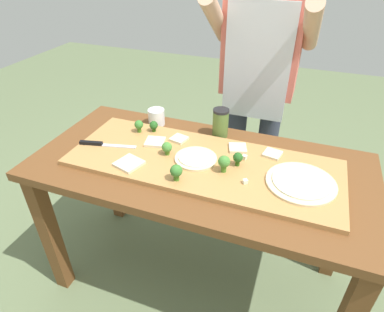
% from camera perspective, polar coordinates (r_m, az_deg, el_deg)
% --- Properties ---
extents(ground_plane, '(8.00, 8.00, 0.00)m').
position_cam_1_polar(ground_plane, '(2.01, 1.06, -20.22)').
color(ground_plane, '#60704C').
extents(prep_table, '(1.50, 0.72, 0.80)m').
position_cam_1_polar(prep_table, '(1.52, 1.33, -5.04)').
color(prep_table, brown).
rests_on(prep_table, ground).
extents(cutting_board, '(1.19, 0.44, 0.02)m').
position_cam_1_polar(cutting_board, '(1.43, 1.81, -1.21)').
color(cutting_board, '#B27F47').
rests_on(cutting_board, prep_table).
extents(chefs_knife, '(0.27, 0.08, 0.02)m').
position_cam_1_polar(chefs_knife, '(1.59, -15.87, 2.05)').
color(chefs_knife, '#B7BABF').
rests_on(chefs_knife, cutting_board).
extents(pizza_whole_white_garlic, '(0.19, 0.19, 0.02)m').
position_cam_1_polar(pizza_whole_white_garlic, '(1.42, 0.67, -0.37)').
color(pizza_whole_white_garlic, beige).
rests_on(pizza_whole_white_garlic, cutting_board).
extents(pizza_whole_cheese_artichoke, '(0.28, 0.28, 0.02)m').
position_cam_1_polar(pizza_whole_cheese_artichoke, '(1.36, 18.57, -4.41)').
color(pizza_whole_cheese_artichoke, beige).
rests_on(pizza_whole_cheese_artichoke, cutting_board).
extents(pizza_slice_near_right, '(0.10, 0.10, 0.01)m').
position_cam_1_polar(pizza_slice_near_right, '(1.55, -6.51, 2.49)').
color(pizza_slice_near_right, beige).
rests_on(pizza_slice_near_right, cutting_board).
extents(pizza_slice_center, '(0.10, 0.10, 0.01)m').
position_cam_1_polar(pizza_slice_center, '(1.51, 8.02, 1.42)').
color(pizza_slice_center, beige).
rests_on(pizza_slice_center, cutting_board).
extents(pizza_slice_far_right, '(0.13, 0.13, 0.01)m').
position_cam_1_polar(pizza_slice_far_right, '(1.42, -11.00, -1.29)').
color(pizza_slice_far_right, beige).
rests_on(pizza_slice_far_right, cutting_board).
extents(pizza_slice_near_left, '(0.09, 0.09, 0.01)m').
position_cam_1_polar(pizza_slice_near_left, '(1.57, -2.30, 3.02)').
color(pizza_slice_near_left, beige).
rests_on(pizza_slice_near_left, cutting_board).
extents(pizza_slice_far_left, '(0.09, 0.09, 0.01)m').
position_cam_1_polar(pizza_slice_far_left, '(1.50, 13.93, 0.36)').
color(pizza_slice_far_left, beige).
rests_on(pizza_slice_far_left, cutting_board).
extents(broccoli_floret_front_mid, '(0.05, 0.05, 0.07)m').
position_cam_1_polar(broccoli_floret_front_mid, '(1.29, -2.78, -2.70)').
color(broccoli_floret_front_mid, '#3F7220').
rests_on(broccoli_floret_front_mid, cutting_board).
extents(broccoli_floret_front_right, '(0.05, 0.05, 0.08)m').
position_cam_1_polar(broccoli_floret_front_right, '(1.34, 5.64, -1.10)').
color(broccoli_floret_front_right, '#487A23').
rests_on(broccoli_floret_front_right, cutting_board).
extents(broccoli_floret_back_mid, '(0.05, 0.05, 0.06)m').
position_cam_1_polar(broccoli_floret_back_mid, '(1.45, -4.41, 1.49)').
color(broccoli_floret_back_mid, '#487A23').
rests_on(broccoli_floret_back_mid, cutting_board).
extents(broccoli_floret_back_left, '(0.04, 0.04, 0.06)m').
position_cam_1_polar(broccoli_floret_back_left, '(1.38, 8.05, -0.35)').
color(broccoli_floret_back_left, '#2C5915').
rests_on(broccoli_floret_back_left, cutting_board).
extents(broccoli_floret_front_left, '(0.04, 0.04, 0.06)m').
position_cam_1_polar(broccoli_floret_front_left, '(1.64, -9.30, 5.37)').
color(broccoli_floret_front_left, '#3F7220').
rests_on(broccoli_floret_front_left, cutting_board).
extents(broccoli_floret_center_left, '(0.04, 0.04, 0.06)m').
position_cam_1_polar(broccoli_floret_center_left, '(1.64, -6.73, 5.32)').
color(broccoli_floret_center_left, '#2C5915').
rests_on(broccoli_floret_center_left, cutting_board).
extents(cheese_crumble_a, '(0.02, 0.02, 0.02)m').
position_cam_1_polar(cheese_crumble_a, '(1.31, 9.31, -4.42)').
color(cheese_crumble_a, white).
rests_on(cheese_crumble_a, cutting_board).
extents(cheese_crumble_b, '(0.03, 0.03, 0.02)m').
position_cam_1_polar(cheese_crumble_b, '(1.71, -9.31, 5.48)').
color(cheese_crumble_b, silver).
rests_on(cheese_crumble_b, cutting_board).
extents(cheese_crumble_c, '(0.02, 0.02, 0.02)m').
position_cam_1_polar(cheese_crumble_c, '(1.44, 9.17, -0.20)').
color(cheese_crumble_c, silver).
rests_on(cheese_crumble_c, cutting_board).
extents(flour_cup, '(0.09, 0.09, 0.08)m').
position_cam_1_polar(flour_cup, '(1.75, -6.24, 6.66)').
color(flour_cup, white).
rests_on(flour_cup, prep_table).
extents(sauce_jar, '(0.08, 0.08, 0.15)m').
position_cam_1_polar(sauce_jar, '(1.62, 5.02, 5.81)').
color(sauce_jar, '#517033').
rests_on(sauce_jar, prep_table).
extents(cook_center, '(0.54, 0.39, 1.67)m').
position_cam_1_polar(cook_center, '(1.89, 11.56, 13.64)').
color(cook_center, '#333847').
rests_on(cook_center, ground).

